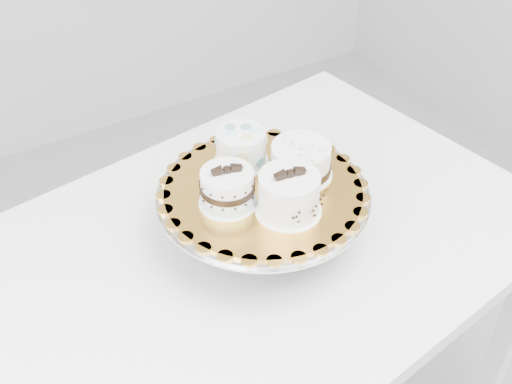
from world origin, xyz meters
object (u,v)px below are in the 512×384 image
cake_swirl (289,195)px  cake_ribbon (301,161)px  cake_stand (263,205)px  cake_board (263,190)px  cake_banded (227,189)px  table (249,269)px  cake_dots (241,147)px

cake_swirl → cake_ribbon: 0.11m
cake_stand → cake_board: cake_board is taller
cake_stand → cake_ribbon: cake_ribbon is taller
cake_stand → cake_board: 0.04m
cake_swirl → cake_banded: size_ratio=1.08×
cake_board → cake_banded: bearing=-179.0°
cake_board → cake_banded: (-0.08, -0.00, 0.04)m
cake_board → cake_swirl: 0.09m
cake_stand → cake_ribbon: bearing=1.0°
cake_ribbon → cake_banded: bearing=-154.1°
cake_board → table: bearing=-170.7°
table → cake_stand: cake_stand is taller
cake_board → cake_ribbon: (0.09, 0.00, 0.03)m
cake_swirl → table: bearing=129.4°
cake_banded → cake_ribbon: (0.16, 0.00, -0.00)m
cake_board → cake_ribbon: size_ratio=2.48×
cake_stand → table: bearing=-170.7°
cake_board → cake_stand: bearing=0.0°
cake_banded → cake_dots: cake_banded is taller
cake_ribbon → cake_dots: bearing=155.7°
table → cake_board: bearing=0.6°
cake_swirl → cake_dots: bearing=99.3°
cake_ribbon → cake_board: bearing=-154.1°
cake_board → cake_dots: size_ratio=3.15×
cake_dots → cake_board: bearing=-87.7°
table → cake_dots: size_ratio=10.79×
cake_board → cake_swirl: (0.01, -0.08, 0.04)m
table → cake_swirl: size_ratio=10.23×
cake_stand → cake_banded: (-0.08, -0.00, 0.07)m
cake_dots → cake_ribbon: bearing=-43.3°
cake_banded → cake_ribbon: bearing=15.0°
cake_board → cake_swirl: size_ratio=2.99×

